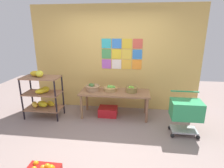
# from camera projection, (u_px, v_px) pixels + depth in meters

# --- Properties ---
(ground) EXTENTS (9.29, 9.29, 0.00)m
(ground) POSITION_uv_depth(u_px,v_px,m) (105.00, 143.00, 3.46)
(ground) COLOR gray
(back_wall_with_art) EXTENTS (4.23, 0.07, 2.63)m
(back_wall_with_art) POSITION_uv_depth(u_px,v_px,m) (115.00, 59.00, 4.67)
(back_wall_with_art) COLOR tan
(back_wall_with_art) RESTS_ON ground
(banana_shelf_unit) EXTENTS (0.86, 0.51, 1.14)m
(banana_shelf_unit) POSITION_uv_depth(u_px,v_px,m) (42.00, 92.00, 4.34)
(banana_shelf_unit) COLOR black
(banana_shelf_unit) RESTS_ON ground
(display_table) EXTENTS (1.63, 0.62, 0.63)m
(display_table) POSITION_uv_depth(u_px,v_px,m) (115.00, 95.00, 4.37)
(display_table) COLOR #8C6143
(display_table) RESTS_ON ground
(fruit_basket_left) EXTENTS (0.28, 0.28, 0.16)m
(fruit_basket_left) POSITION_uv_depth(u_px,v_px,m) (131.00, 89.00, 4.29)
(fruit_basket_left) COLOR olive
(fruit_basket_left) RESTS_ON display_table
(fruit_basket_back_right) EXTENTS (0.32, 0.32, 0.14)m
(fruit_basket_back_right) POSITION_uv_depth(u_px,v_px,m) (111.00, 88.00, 4.39)
(fruit_basket_back_right) COLOR tan
(fruit_basket_back_right) RESTS_ON display_table
(fruit_basket_back_left) EXTENTS (0.34, 0.34, 0.18)m
(fruit_basket_back_left) POSITION_uv_depth(u_px,v_px,m) (93.00, 87.00, 4.41)
(fruit_basket_back_left) COLOR #A37E5B
(fruit_basket_back_left) RESTS_ON display_table
(produce_crate_under_table) EXTENTS (0.45, 0.34, 0.21)m
(produce_crate_under_table) POSITION_uv_depth(u_px,v_px,m) (108.00, 111.00, 4.51)
(produce_crate_under_table) COLOR red
(produce_crate_under_table) RESTS_ON ground
(shopping_cart) EXTENTS (0.58, 0.45, 0.85)m
(shopping_cart) POSITION_uv_depth(u_px,v_px,m) (186.00, 111.00, 3.59)
(shopping_cart) COLOR black
(shopping_cart) RESTS_ON ground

